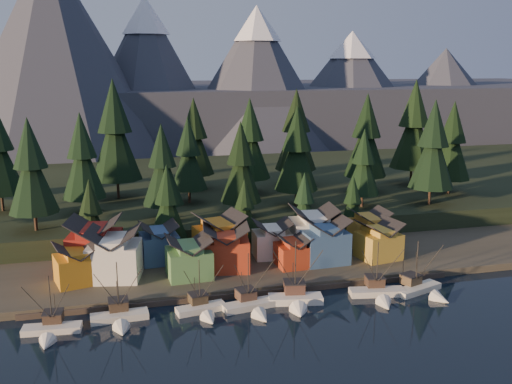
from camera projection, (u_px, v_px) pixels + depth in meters
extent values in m
plane|color=black|center=(271.00, 333.00, 90.27)|extent=(500.00, 500.00, 0.00)
cube|color=#39362A|center=(223.00, 250.00, 127.92)|extent=(400.00, 50.00, 1.50)
cube|color=black|center=(192.00, 193.00, 174.69)|extent=(420.00, 100.00, 6.00)
cube|color=#4F4539|center=(247.00, 291.00, 105.76)|extent=(80.00, 4.00, 1.00)
cube|color=#404552|center=(153.00, 113.00, 313.83)|extent=(560.00, 160.00, 30.00)
cone|color=#404552|center=(53.00, 55.00, 239.69)|extent=(100.00, 100.00, 90.00)
cone|color=#404552|center=(148.00, 76.00, 268.29)|extent=(80.00, 80.00, 72.00)
cone|color=white|center=(145.00, 15.00, 262.25)|extent=(22.40, 22.40, 17.28)
cone|color=#404552|center=(257.00, 80.00, 269.39)|extent=(84.00, 84.00, 68.00)
cone|color=white|center=(257.00, 23.00, 263.68)|extent=(23.52, 23.52, 16.32)
cone|color=#404552|center=(351.00, 88.00, 298.82)|extent=(92.00, 92.00, 58.00)
cone|color=white|center=(352.00, 45.00, 293.95)|extent=(25.76, 25.76, 13.92)
cone|color=#404552|center=(443.00, 94.00, 321.66)|extent=(88.00, 88.00, 50.00)
cube|color=silver|center=(52.00, 330.00, 90.58)|extent=(9.29, 3.53, 1.47)
cone|color=silver|center=(46.00, 345.00, 85.79)|extent=(3.01, 3.33, 2.75)
cube|color=black|center=(52.00, 333.00, 90.71)|extent=(9.51, 3.60, 0.32)
cube|color=#413022|center=(53.00, 317.00, 91.87)|extent=(3.16, 3.00, 1.65)
cube|color=#262323|center=(53.00, 312.00, 91.67)|extent=(3.36, 3.20, 0.18)
cylinder|color=black|center=(50.00, 300.00, 90.05)|extent=(0.17, 0.17, 8.26)
cylinder|color=black|center=(55.00, 305.00, 93.40)|extent=(0.13, 0.13, 4.04)
cube|color=beige|center=(120.00, 318.00, 94.94)|extent=(9.59, 3.43, 1.57)
cone|color=beige|center=(122.00, 331.00, 90.11)|extent=(3.11, 3.37, 2.95)
cube|color=black|center=(120.00, 321.00, 95.07)|extent=(9.82, 3.49, 0.34)
cube|color=#463625|center=(118.00, 305.00, 96.21)|extent=(3.29, 3.10, 1.77)
cube|color=#262323|center=(118.00, 300.00, 95.99)|extent=(3.50, 3.31, 0.20)
cylinder|color=black|center=(118.00, 287.00, 94.34)|extent=(0.18, 0.18, 8.84)
cylinder|color=black|center=(117.00, 293.00, 97.73)|extent=(0.14, 0.14, 4.32)
cube|color=silver|center=(201.00, 310.00, 98.09)|extent=(8.88, 4.16, 1.46)
cone|color=silver|center=(210.00, 320.00, 93.93)|extent=(3.19, 3.34, 2.73)
cube|color=black|center=(201.00, 312.00, 98.22)|extent=(9.09, 4.24, 0.32)
cube|color=#443724|center=(198.00, 299.00, 99.17)|extent=(3.34, 3.19, 1.64)
cube|color=#262323|center=(198.00, 294.00, 98.97)|extent=(3.55, 3.40, 0.18)
cylinder|color=black|center=(199.00, 282.00, 97.50)|extent=(0.16, 0.16, 8.19)
cylinder|color=black|center=(195.00, 288.00, 100.47)|extent=(0.13, 0.13, 4.00)
cube|color=beige|center=(250.00, 306.00, 99.42)|extent=(10.03, 4.55, 1.56)
cone|color=beige|center=(263.00, 318.00, 94.70)|extent=(3.45, 3.76, 2.92)
cube|color=black|center=(250.00, 309.00, 99.55)|extent=(10.27, 4.64, 0.34)
cube|color=brown|center=(246.00, 294.00, 100.66)|extent=(3.57, 3.42, 1.75)
cube|color=#262323|center=(246.00, 289.00, 100.44)|extent=(3.80, 3.64, 0.19)
cylinder|color=black|center=(248.00, 277.00, 98.81)|extent=(0.18, 0.18, 8.76)
cylinder|color=black|center=(241.00, 283.00, 102.14)|extent=(0.14, 0.14, 4.28)
cube|color=white|center=(295.00, 300.00, 101.71)|extent=(10.04, 5.03, 1.79)
cone|color=white|center=(300.00, 313.00, 96.59)|extent=(3.89, 3.83, 3.35)
cube|color=black|center=(295.00, 304.00, 101.86)|extent=(10.28, 5.13, 0.39)
cube|color=#50342A|center=(294.00, 288.00, 103.03)|extent=(4.13, 3.95, 2.01)
cube|color=#262323|center=(294.00, 282.00, 102.78)|extent=(4.39, 4.21, 0.22)
cylinder|color=black|center=(295.00, 268.00, 100.98)|extent=(0.20, 0.20, 10.06)
cylinder|color=black|center=(293.00, 275.00, 104.62)|extent=(0.16, 0.16, 4.92)
cube|color=beige|center=(377.00, 293.00, 105.02)|extent=(10.47, 4.67, 1.59)
cone|color=beige|center=(386.00, 306.00, 99.63)|extent=(3.54, 3.91, 2.99)
cube|color=black|center=(377.00, 296.00, 105.15)|extent=(10.72, 4.76, 0.35)
cube|color=#443124|center=(375.00, 282.00, 106.48)|extent=(3.65, 3.49, 1.79)
cube|color=#262323|center=(375.00, 277.00, 106.26)|extent=(3.88, 3.72, 0.20)
cylinder|color=black|center=(377.00, 265.00, 104.46)|extent=(0.18, 0.18, 8.97)
cylinder|color=black|center=(372.00, 271.00, 108.21)|extent=(0.14, 0.14, 4.39)
cube|color=silver|center=(418.00, 290.00, 106.47)|extent=(10.24, 5.96, 1.55)
cone|color=silver|center=(441.00, 300.00, 102.07)|extent=(3.84, 4.12, 2.90)
cube|color=black|center=(418.00, 293.00, 106.60)|extent=(10.48, 6.09, 0.34)
cube|color=brown|center=(411.00, 280.00, 107.60)|extent=(3.87, 3.75, 1.74)
cube|color=#262323|center=(411.00, 275.00, 107.39)|extent=(4.12, 4.00, 0.19)
cylinder|color=black|center=(417.00, 263.00, 105.84)|extent=(0.17, 0.17, 8.69)
cylinder|color=black|center=(403.00, 270.00, 108.96)|extent=(0.14, 0.14, 4.25)
cube|color=#C27D1B|center=(78.00, 269.00, 106.43)|extent=(9.19, 8.49, 5.31)
cube|color=#C27D1B|center=(76.00, 253.00, 105.72)|extent=(5.79, 7.49, 1.09)
cube|color=silver|center=(115.00, 261.00, 108.54)|extent=(10.96, 10.13, 6.86)
cube|color=silver|center=(113.00, 241.00, 107.64)|extent=(6.73, 9.13, 1.34)
cube|color=#4E8346|center=(189.00, 263.00, 109.51)|extent=(8.51, 8.00, 5.43)
cube|color=#4E8346|center=(189.00, 247.00, 108.79)|extent=(4.85, 7.66, 1.14)
cube|color=#A43119|center=(226.00, 254.00, 113.57)|extent=(9.95, 9.07, 6.29)
cube|color=#A43119|center=(226.00, 236.00, 112.74)|extent=(5.96, 8.33, 1.25)
cube|color=#A13219|center=(293.00, 255.00, 115.36)|extent=(6.64, 6.64, 4.51)
cube|color=#A13219|center=(293.00, 243.00, 114.77)|extent=(3.79, 6.36, 0.89)
cube|color=#33527A|center=(324.00, 246.00, 117.58)|extent=(9.34, 7.97, 6.65)
cube|color=#33527A|center=(324.00, 228.00, 116.70)|extent=(5.27, 7.65, 1.27)
cube|color=gold|center=(378.00, 246.00, 119.90)|extent=(9.05, 8.23, 5.49)
cube|color=gold|center=(379.00, 231.00, 119.17)|extent=(5.48, 7.49, 1.12)
cube|color=maroon|center=(95.00, 252.00, 112.74)|extent=(11.19, 10.33, 7.58)
cube|color=maroon|center=(94.00, 230.00, 111.76)|extent=(6.85, 9.34, 1.37)
cube|color=#365481|center=(159.00, 248.00, 117.61)|extent=(7.94, 7.52, 5.97)
cube|color=#365481|center=(159.00, 232.00, 116.84)|extent=(4.63, 7.09, 1.03)
cube|color=#C67B1C|center=(220.00, 244.00, 118.62)|extent=(10.81, 9.74, 7.01)
cube|color=#C67B1C|center=(219.00, 225.00, 117.70)|extent=(6.67, 8.69, 1.31)
cube|color=silver|center=(272.00, 244.00, 120.95)|extent=(8.05, 6.76, 5.44)
cube|color=silver|center=(272.00, 229.00, 120.23)|extent=(4.58, 6.45, 1.08)
cube|color=silver|center=(313.00, 237.00, 123.04)|extent=(10.10, 9.15, 7.30)
cube|color=silver|center=(314.00, 218.00, 122.09)|extent=(5.88, 8.61, 1.32)
cube|color=#BA8B30|center=(369.00, 234.00, 126.56)|extent=(7.78, 7.31, 6.26)
cube|color=#BA8B30|center=(370.00, 218.00, 125.75)|extent=(4.31, 7.13, 1.08)
cylinder|color=#332319|center=(2.00, 202.00, 140.70)|extent=(0.70, 0.70, 4.75)
cylinder|color=#332319|center=(36.00, 221.00, 124.24)|extent=(0.70, 0.70, 4.36)
cone|color=black|center=(32.00, 178.00, 122.15)|extent=(10.66, 10.66, 15.02)
cone|color=black|center=(29.00, 142.00, 120.44)|extent=(7.27, 7.27, 10.90)
cylinder|color=#332319|center=(85.00, 205.00, 137.99)|extent=(0.70, 0.70, 4.34)
cone|color=black|center=(83.00, 167.00, 135.91)|extent=(10.61, 10.61, 14.95)
cone|color=black|center=(81.00, 135.00, 134.21)|extent=(7.23, 7.23, 10.85)
cylinder|color=#332319|center=(118.00, 188.00, 153.94)|extent=(0.70, 0.70, 5.62)
cone|color=black|center=(116.00, 143.00, 151.25)|extent=(13.74, 13.74, 19.36)
cone|color=black|center=(114.00, 105.00, 149.05)|extent=(9.37, 9.37, 14.05)
cylinder|color=#332319|center=(164.00, 211.00, 132.89)|extent=(0.70, 0.70, 3.96)
cone|color=black|center=(163.00, 175.00, 131.00)|extent=(9.68, 9.68, 13.64)
cone|color=black|center=(162.00, 145.00, 129.44)|extent=(6.60, 6.60, 9.90)
cylinder|color=#332319|center=(189.00, 195.00, 148.99)|extent=(0.70, 0.70, 3.97)
cone|color=black|center=(189.00, 163.00, 147.09)|extent=(9.71, 9.71, 13.68)
cone|color=black|center=(188.00, 136.00, 145.53)|extent=(6.62, 6.62, 9.93)
cylinder|color=#332319|center=(241.00, 209.00, 135.32)|extent=(0.70, 0.70, 4.00)
cone|color=black|center=(241.00, 173.00, 133.40)|extent=(9.78, 9.78, 13.78)
cone|color=black|center=(241.00, 143.00, 131.83)|extent=(6.67, 6.67, 10.00)
cylinder|color=#332319|center=(250.00, 185.00, 159.85)|extent=(0.70, 0.70, 4.69)
cone|color=black|center=(250.00, 149.00, 157.61)|extent=(11.46, 11.46, 16.14)
cone|color=black|center=(250.00, 119.00, 155.77)|extent=(7.81, 7.81, 11.72)
cylinder|color=#332319|center=(296.00, 197.00, 145.72)|extent=(0.70, 0.70, 4.51)
cone|color=black|center=(297.00, 160.00, 143.56)|extent=(11.03, 11.03, 15.54)
cone|color=black|center=(297.00, 128.00, 141.79)|extent=(7.52, 7.52, 11.28)
cylinder|color=#332319|center=(295.00, 176.00, 171.22)|extent=(0.70, 0.70, 5.03)
cone|color=black|center=(296.00, 140.00, 168.81)|extent=(12.29, 12.29, 17.31)
cone|color=black|center=(296.00, 110.00, 166.84)|extent=(8.38, 8.38, 12.56)
cylinder|color=#332319|center=(362.00, 200.00, 144.94)|extent=(0.70, 0.70, 3.52)
cone|color=black|center=(363.00, 171.00, 143.26)|extent=(8.59, 8.59, 12.11)
cone|color=black|center=(364.00, 146.00, 141.88)|extent=(5.86, 5.86, 8.79)
cylinder|color=#332319|center=(364.00, 183.00, 161.84)|extent=(0.70, 0.70, 4.89)
cone|color=black|center=(366.00, 146.00, 159.49)|extent=(11.95, 11.95, 16.84)
cone|color=black|center=(367.00, 115.00, 157.57)|extent=(8.15, 8.15, 12.23)
cylinder|color=#332319|center=(430.00, 195.00, 147.23)|extent=(0.70, 0.70, 4.76)
cone|color=black|center=(432.00, 156.00, 144.96)|extent=(11.63, 11.63, 16.38)
cone|color=black|center=(435.00, 123.00, 143.09)|extent=(7.93, 7.93, 11.89)
cylinder|color=#332319|center=(411.00, 175.00, 171.76)|extent=(0.70, 0.70, 5.48)
cone|color=black|center=(413.00, 136.00, 169.14)|extent=(13.40, 13.40, 18.88)
cone|color=black|center=(415.00, 103.00, 166.98)|extent=(9.14, 9.14, 13.71)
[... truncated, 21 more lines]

